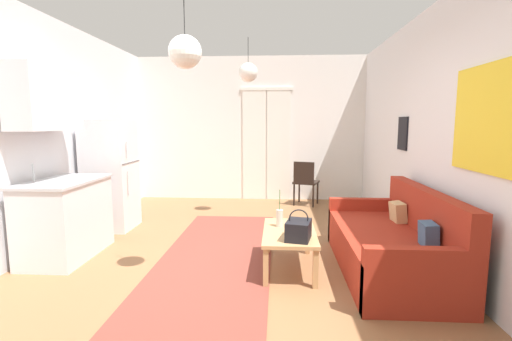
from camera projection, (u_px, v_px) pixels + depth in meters
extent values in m
cube|color=#8E603D|center=(223.00, 278.00, 3.69)|extent=(5.05, 7.97, 0.10)
cube|color=white|center=(251.00, 129.00, 7.20)|extent=(4.65, 0.10, 2.81)
cube|color=white|center=(254.00, 146.00, 7.17)|extent=(0.46, 0.02, 2.15)
cube|color=white|center=(279.00, 146.00, 7.15)|extent=(0.46, 0.02, 2.15)
cube|color=white|center=(267.00, 89.00, 7.01)|extent=(1.02, 0.03, 0.06)
cube|color=silver|center=(463.00, 135.00, 3.37)|extent=(0.10, 7.57, 2.81)
cube|color=yellow|center=(484.00, 119.00, 2.92)|extent=(0.02, 0.92, 0.88)
cube|color=black|center=(403.00, 133.00, 4.82)|extent=(0.02, 0.33, 0.44)
cube|color=red|center=(50.00, 101.00, 4.37)|extent=(0.02, 0.32, 0.40)
cube|color=brown|center=(216.00, 258.00, 4.08)|extent=(1.24, 3.65, 0.01)
cube|color=maroon|center=(386.00, 251.00, 3.72)|extent=(0.92, 1.94, 0.42)
cube|color=maroon|center=(426.00, 231.00, 3.67)|extent=(0.15, 1.94, 0.85)
cube|color=maroon|center=(422.00, 283.00, 2.80)|extent=(0.92, 0.11, 0.57)
cube|color=maroon|center=(365.00, 220.00, 4.62)|extent=(0.92, 0.11, 0.57)
cube|color=#3D5B7F|center=(428.00, 235.00, 3.24)|extent=(0.15, 0.23, 0.23)
cube|color=tan|center=(398.00, 212.00, 4.07)|extent=(0.16, 0.23, 0.23)
cube|color=tan|center=(289.00, 232.00, 3.76)|extent=(0.54, 0.98, 0.04)
cube|color=tan|center=(266.00, 268.00, 3.36)|extent=(0.05, 0.05, 0.37)
cube|color=tan|center=(316.00, 269.00, 3.33)|extent=(0.05, 0.05, 0.37)
cube|color=tan|center=(268.00, 237.00, 4.25)|extent=(0.05, 0.05, 0.37)
cube|color=tan|center=(308.00, 238.00, 4.22)|extent=(0.05, 0.05, 0.37)
cylinder|color=beige|center=(280.00, 218.00, 3.90)|extent=(0.07, 0.07, 0.19)
cylinder|color=#477F42|center=(280.00, 200.00, 3.87)|extent=(0.01, 0.01, 0.22)
cube|color=black|center=(298.00, 230.00, 3.47)|extent=(0.28, 0.33, 0.18)
torus|color=black|center=(299.00, 219.00, 3.46)|extent=(0.19, 0.01, 0.19)
cube|color=white|center=(111.00, 175.00, 5.19)|extent=(0.61, 0.63, 1.56)
cube|color=#4C4C51|center=(131.00, 162.00, 5.14)|extent=(0.01, 0.60, 0.01)
cylinder|color=#B7BABF|center=(127.00, 150.00, 4.95)|extent=(0.02, 0.02, 0.22)
cylinder|color=#B7BABF|center=(128.00, 184.00, 5.01)|extent=(0.02, 0.02, 0.34)
cube|color=silver|center=(66.00, 220.00, 4.10)|extent=(0.60, 1.04, 0.86)
cube|color=#B7BABF|center=(63.00, 181.00, 4.05)|extent=(0.63, 1.07, 0.03)
cube|color=#999BA0|center=(56.00, 188.00, 3.91)|extent=(0.36, 0.40, 0.10)
cylinder|color=#B7BABF|center=(33.00, 173.00, 3.91)|extent=(0.02, 0.02, 0.20)
cube|color=silver|center=(45.00, 99.00, 3.94)|extent=(0.32, 0.93, 0.69)
cylinder|color=black|center=(318.00, 193.00, 6.85)|extent=(0.03, 0.03, 0.41)
cylinder|color=black|center=(299.00, 191.00, 6.99)|extent=(0.03, 0.03, 0.41)
cylinder|color=black|center=(313.00, 196.00, 6.54)|extent=(0.03, 0.03, 0.41)
cylinder|color=black|center=(294.00, 195.00, 6.68)|extent=(0.03, 0.03, 0.41)
cube|color=black|center=(306.00, 182.00, 6.74)|extent=(0.53, 0.52, 0.04)
cube|color=black|center=(304.00, 173.00, 6.55)|extent=(0.37, 0.15, 0.39)
cylinder|color=black|center=(184.00, 1.00, 3.05)|extent=(0.01, 0.01, 0.54)
sphere|color=white|center=(185.00, 52.00, 3.10)|extent=(0.29, 0.29, 0.29)
cylinder|color=black|center=(248.00, 50.00, 5.48)|extent=(0.01, 0.01, 0.38)
sphere|color=white|center=(248.00, 72.00, 5.52)|extent=(0.29, 0.29, 0.29)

